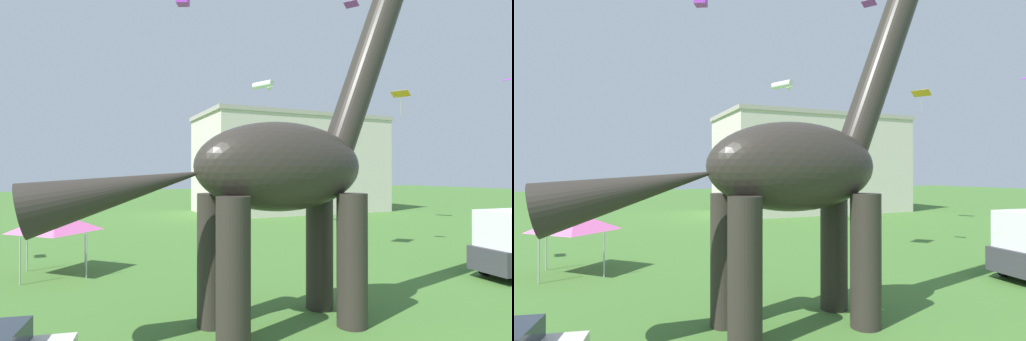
{
  "view_description": "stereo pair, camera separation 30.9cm",
  "coord_description": "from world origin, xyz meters",
  "views": [
    {
      "loc": [
        -7.97,
        -5.84,
        4.92
      ],
      "look_at": [
        -2.16,
        7.04,
        5.02
      ],
      "focal_mm": 27.99,
      "sensor_mm": 36.0,
      "label": 1
    },
    {
      "loc": [
        -7.68,
        -5.97,
        4.92
      ],
      "look_at": [
        -2.16,
        7.04,
        5.02
      ],
      "focal_mm": 27.99,
      "sensor_mm": 36.0,
      "label": 2
    }
  ],
  "objects": [
    {
      "name": "dinosaur_sculpture",
      "position": [
        -1.98,
        5.55,
        5.14
      ],
      "size": [
        13.6,
        2.88,
        14.21
      ],
      "rotation": [
        0.0,
        0.0,
        0.34
      ],
      "color": "#2D2823",
      "rests_on": "ground_plane"
    },
    {
      "name": "kite_drifting",
      "position": [
        21.18,
        24.1,
        12.78
      ],
      "size": [
        1.91,
        2.09,
        2.17
      ],
      "color": "orange"
    },
    {
      "name": "background_building_block",
      "position": [
        17.59,
        39.96,
        6.16
      ],
      "size": [
        23.8,
        12.24,
        12.3
      ],
      "color": "beige",
      "rests_on": "ground_plane"
    },
    {
      "name": "kite_mid_left",
      "position": [
        7.22,
        25.96,
        12.76
      ],
      "size": [
        2.11,
        2.12,
        0.61
      ],
      "color": "white"
    },
    {
      "name": "festival_canopy_tent",
      "position": [
        -8.88,
        15.82,
        2.54
      ],
      "size": [
        3.15,
        3.15,
        3.0
      ],
      "color": "#B2B2B7",
      "rests_on": "ground_plane"
    },
    {
      "name": "kite_apex",
      "position": [
        6.14,
        12.36,
        14.47
      ],
      "size": [
        0.9,
        0.95,
        0.17
      ],
      "color": "purple"
    }
  ]
}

